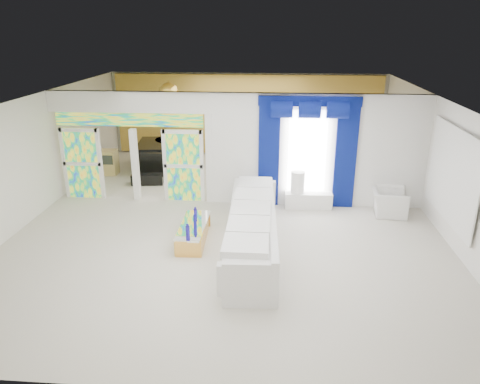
# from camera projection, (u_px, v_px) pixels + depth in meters

# --- Properties ---
(floor) EXTENTS (12.00, 12.00, 0.00)m
(floor) POSITION_uv_depth(u_px,v_px,m) (232.00, 216.00, 11.70)
(floor) COLOR #B7AF9E
(floor) RESTS_ON ground
(dividing_wall) EXTENTS (5.70, 0.18, 3.00)m
(dividing_wall) POSITION_uv_depth(u_px,v_px,m) (316.00, 151.00, 11.96)
(dividing_wall) COLOR white
(dividing_wall) RESTS_ON ground
(dividing_header) EXTENTS (4.30, 0.18, 0.55)m
(dividing_header) POSITION_uv_depth(u_px,v_px,m) (127.00, 102.00, 11.91)
(dividing_header) COLOR white
(dividing_header) RESTS_ON dividing_wall
(stained_panel_left) EXTENTS (0.95, 0.04, 2.00)m
(stained_panel_left) POSITION_uv_depth(u_px,v_px,m) (82.00, 164.00, 12.61)
(stained_panel_left) COLOR #994C3F
(stained_panel_left) RESTS_ON ground
(stained_panel_right) EXTENTS (0.95, 0.04, 2.00)m
(stained_panel_right) POSITION_uv_depth(u_px,v_px,m) (184.00, 166.00, 12.40)
(stained_panel_right) COLOR #994C3F
(stained_panel_right) RESTS_ON ground
(stained_transom) EXTENTS (4.00, 0.05, 0.35)m
(stained_transom) POSITION_uv_depth(u_px,v_px,m) (129.00, 120.00, 12.07)
(stained_transom) COLOR #994C3F
(stained_transom) RESTS_ON dividing_header
(window_pane) EXTENTS (1.00, 0.02, 2.30)m
(window_pane) POSITION_uv_depth(u_px,v_px,m) (307.00, 154.00, 11.90)
(window_pane) COLOR white
(window_pane) RESTS_ON dividing_wall
(blue_drape_left) EXTENTS (0.55, 0.10, 2.80)m
(blue_drape_left) POSITION_uv_depth(u_px,v_px,m) (269.00, 155.00, 11.96)
(blue_drape_left) COLOR #06044E
(blue_drape_left) RESTS_ON ground
(blue_drape_right) EXTENTS (0.55, 0.10, 2.80)m
(blue_drape_right) POSITION_uv_depth(u_px,v_px,m) (346.00, 157.00, 11.82)
(blue_drape_right) COLOR #06044E
(blue_drape_right) RESTS_ON ground
(blue_pelmet) EXTENTS (2.60, 0.12, 0.25)m
(blue_pelmet) POSITION_uv_depth(u_px,v_px,m) (310.00, 101.00, 11.40)
(blue_pelmet) COLOR #06044E
(blue_pelmet) RESTS_ON dividing_wall
(wall_mirror) EXTENTS (0.04, 2.70, 1.90)m
(wall_mirror) POSITION_uv_depth(u_px,v_px,m) (453.00, 175.00, 9.86)
(wall_mirror) COLOR white
(wall_mirror) RESTS_ON ground
(gold_curtains) EXTENTS (9.70, 0.12, 2.90)m
(gold_curtains) POSITION_uv_depth(u_px,v_px,m) (247.00, 115.00, 16.70)
(gold_curtains) COLOR #B5892B
(gold_curtains) RESTS_ON ground
(white_sofa) EXTENTS (1.15, 4.57, 0.86)m
(white_sofa) POSITION_uv_depth(u_px,v_px,m) (252.00, 231.00, 9.84)
(white_sofa) COLOR silver
(white_sofa) RESTS_ON ground
(coffee_table) EXTENTS (0.62, 1.69, 0.37)m
(coffee_table) POSITION_uv_depth(u_px,v_px,m) (194.00, 233.00, 10.31)
(coffee_table) COLOR gold
(coffee_table) RESTS_ON ground
(console_table) EXTENTS (1.27, 0.45, 0.42)m
(console_table) POSITION_uv_depth(u_px,v_px,m) (308.00, 200.00, 12.17)
(console_table) COLOR white
(console_table) RESTS_ON ground
(table_lamp) EXTENTS (0.36, 0.36, 0.58)m
(table_lamp) POSITION_uv_depth(u_px,v_px,m) (298.00, 182.00, 12.02)
(table_lamp) COLOR silver
(table_lamp) RESTS_ON console_table
(armchair) EXTENTS (0.98, 1.09, 0.65)m
(armchair) POSITION_uv_depth(u_px,v_px,m) (389.00, 201.00, 11.75)
(armchair) COLOR silver
(armchair) RESTS_ON ground
(grand_piano) EXTENTS (1.59, 1.96, 0.91)m
(grand_piano) POSITION_uv_depth(u_px,v_px,m) (160.00, 156.00, 15.35)
(grand_piano) COLOR black
(grand_piano) RESTS_ON ground
(piano_bench) EXTENTS (1.00, 0.49, 0.32)m
(piano_bench) POSITION_uv_depth(u_px,v_px,m) (147.00, 179.00, 13.96)
(piano_bench) COLOR black
(piano_bench) RESTS_ON ground
(tv_console) EXTENTS (0.56, 0.51, 0.80)m
(tv_console) POSITION_uv_depth(u_px,v_px,m) (109.00, 162.00, 14.83)
(tv_console) COLOR tan
(tv_console) RESTS_ON ground
(chandelier) EXTENTS (0.60, 0.60, 0.60)m
(chandelier) POSITION_uv_depth(u_px,v_px,m) (169.00, 92.00, 14.13)
(chandelier) COLOR gold
(chandelier) RESTS_ON ceiling
(decanters) EXTENTS (0.17, 1.18, 0.27)m
(decanters) POSITION_uv_depth(u_px,v_px,m) (192.00, 223.00, 10.10)
(decanters) COLOR navy
(decanters) RESTS_ON coffee_table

